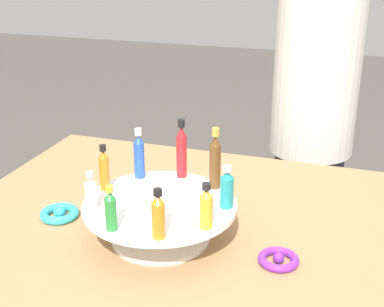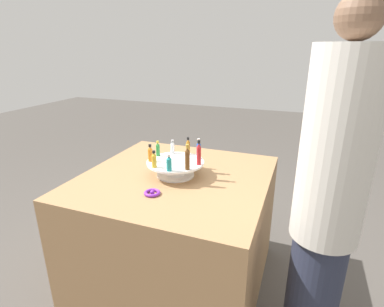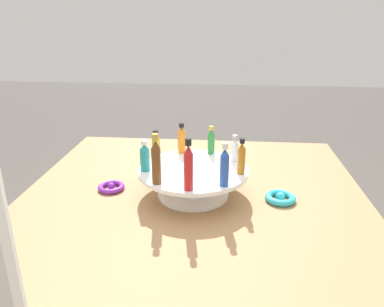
{
  "view_description": "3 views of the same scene",
  "coord_description": "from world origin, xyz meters",
  "views": [
    {
      "loc": [
        -0.95,
        -0.38,
        1.37
      ],
      "look_at": [
        0.12,
        -0.03,
        0.91
      ],
      "focal_mm": 50.0,
      "sensor_mm": 36.0,
      "label": 1
    },
    {
      "loc": [
        0.66,
        -1.47,
        1.46
      ],
      "look_at": [
        0.12,
        -0.03,
        0.91
      ],
      "focal_mm": 28.0,
      "sensor_mm": 36.0,
      "label": 2
    },
    {
      "loc": [
        1.03,
        0.09,
        1.28
      ],
      "look_at": [
        0.01,
        -0.0,
        0.89
      ],
      "focal_mm": 35.0,
      "sensor_mm": 36.0,
      "label": 3
    }
  ],
  "objects": [
    {
      "name": "bottle_brown",
      "position": [
        0.11,
        -0.09,
        0.9
      ],
      "size": [
        0.03,
        0.03,
        0.14
      ],
      "color": "brown",
      "rests_on": "display_stand"
    },
    {
      "name": "bottle_clear",
      "position": [
        -0.07,
        0.12,
        0.88
      ],
      "size": [
        0.02,
        0.02,
        0.09
      ],
      "color": "silver",
      "rests_on": "display_stand"
    },
    {
      "name": "bottle_blue",
      "position": [
        0.11,
        0.09,
        0.89
      ],
      "size": [
        0.02,
        0.02,
        0.12
      ],
      "color": "#234CAD",
      "rests_on": "display_stand"
    },
    {
      "name": "bottle_teal",
      "position": [
        0.03,
        -0.14,
        0.88
      ],
      "size": [
        0.03,
        0.03,
        0.09
      ],
      "color": "teal",
      "rests_on": "display_stand"
    },
    {
      "name": "bottle_gold",
      "position": [
        -0.07,
        -0.12,
        0.88
      ],
      "size": [
        0.03,
        0.03,
        0.1
      ],
      "color": "gold",
      "rests_on": "display_stand"
    },
    {
      "name": "ribbon_bow_teal",
      "position": [
        0.01,
        0.26,
        0.76
      ],
      "size": [
        0.09,
        0.09,
        0.03
      ],
      "color": "#2DB7CC",
      "rests_on": "party_table"
    },
    {
      "name": "ribbon_bow_purple",
      "position": [
        -0.01,
        -0.26,
        0.76
      ],
      "size": [
        0.08,
        0.08,
        0.02
      ],
      "color": "purple",
      "rests_on": "party_table"
    },
    {
      "name": "party_table",
      "position": [
        0.0,
        0.0,
        0.37
      ],
      "size": [
        1.06,
        1.06,
        0.75
      ],
      "color": "#9E754C",
      "rests_on": "ground_plane"
    },
    {
      "name": "bottle_amber",
      "position": [
        0.02,
        0.14,
        0.89
      ],
      "size": [
        0.02,
        0.02,
        0.11
      ],
      "color": "#AD6B19",
      "rests_on": "display_stand"
    },
    {
      "name": "display_stand",
      "position": [
        0.0,
        0.0,
        0.81
      ],
      "size": [
        0.33,
        0.33,
        0.09
      ],
      "color": "white",
      "rests_on": "party_table"
    },
    {
      "name": "bottle_red",
      "position": [
        0.14,
        0.0,
        0.9
      ],
      "size": [
        0.02,
        0.02,
        0.14
      ],
      "color": "#B21E23",
      "rests_on": "display_stand"
    },
    {
      "name": "bottle_green",
      "position": [
        -0.14,
        0.05,
        0.88
      ],
      "size": [
        0.02,
        0.02,
        0.09
      ],
      "color": "#288438",
      "rests_on": "display_stand"
    },
    {
      "name": "bottle_orange",
      "position": [
        -0.13,
        -0.05,
        0.89
      ],
      "size": [
        0.03,
        0.03,
        0.1
      ],
      "color": "orange",
      "rests_on": "display_stand"
    }
  ]
}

